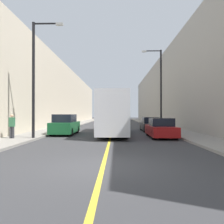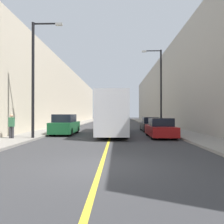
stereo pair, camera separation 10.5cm
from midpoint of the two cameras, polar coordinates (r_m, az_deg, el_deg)
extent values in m
plane|color=#38383A|center=(8.03, -2.76, -13.98)|extent=(200.00, 200.00, 0.00)
cube|color=gray|center=(38.48, -9.35, -3.11)|extent=(2.64, 72.00, 0.15)
cube|color=gray|center=(38.30, 10.17, -3.13)|extent=(2.64, 72.00, 0.15)
cube|color=beige|center=(39.30, -14.11, 4.10)|extent=(4.00, 72.00, 9.95)
cube|color=gray|center=(39.10, 14.99, 5.23)|extent=(4.00, 72.00, 11.45)
cube|color=gold|center=(37.84, 0.39, -3.27)|extent=(0.16, 72.00, 0.01)
cube|color=silver|center=(20.18, 0.22, -0.28)|extent=(2.41, 11.41, 3.29)
cube|color=black|center=(14.52, -0.16, 2.05)|extent=(2.05, 0.04, 1.48)
cylinder|color=black|center=(16.75, -3.22, -5.20)|extent=(0.53, 0.98, 0.98)
cylinder|color=black|center=(16.71, 3.26, -5.21)|extent=(0.53, 0.98, 0.98)
cylinder|color=black|center=(23.79, -1.90, -3.79)|extent=(0.53, 0.98, 0.98)
cylinder|color=black|center=(23.76, 2.65, -3.79)|extent=(0.53, 0.98, 0.98)
cube|color=#145128|center=(20.15, -12.21, -3.88)|extent=(1.86, 4.65, 0.92)
cube|color=black|center=(19.90, -12.37, -1.59)|extent=(1.63, 2.56, 0.69)
cube|color=black|center=(17.92, -13.92, -3.79)|extent=(1.58, 0.04, 0.42)
cylinder|color=black|center=(18.97, -15.37, -5.08)|extent=(0.41, 0.68, 0.68)
cylinder|color=black|center=(18.61, -11.08, -5.17)|extent=(0.41, 0.68, 0.68)
cylinder|color=black|center=(21.75, -13.19, -4.48)|extent=(0.41, 0.68, 0.68)
cylinder|color=black|center=(21.43, -9.43, -4.55)|extent=(0.41, 0.68, 0.68)
cube|color=maroon|center=(17.72, 12.42, -4.73)|extent=(1.88, 4.50, 0.73)
cube|color=black|center=(17.46, 12.56, -2.57)|extent=(1.66, 2.03, 0.62)
cube|color=black|center=(15.54, 14.02, -4.86)|extent=(1.60, 0.04, 0.33)
cylinder|color=black|center=(16.24, 10.84, -5.98)|extent=(0.41, 0.62, 0.62)
cylinder|color=black|center=(16.55, 15.88, -5.86)|extent=(0.41, 0.62, 0.62)
cylinder|color=black|center=(18.98, 9.42, -5.17)|extent=(0.41, 0.62, 0.62)
cylinder|color=black|center=(19.25, 13.77, -5.10)|extent=(0.41, 0.62, 0.62)
cube|color=black|center=(23.58, 9.78, -3.67)|extent=(1.77, 4.39, 0.72)
cube|color=black|center=(23.33, 9.86, -2.07)|extent=(1.56, 1.98, 0.61)
cube|color=black|center=(21.43, 10.65, -3.66)|extent=(1.51, 0.04, 0.32)
cylinder|color=black|center=(22.15, 8.53, -4.49)|extent=(0.39, 0.62, 0.62)
cylinder|color=black|center=(22.37, 12.06, -4.45)|extent=(0.39, 0.62, 0.62)
cylinder|color=black|center=(24.85, 7.73, -4.05)|extent=(0.39, 0.62, 0.62)
cylinder|color=black|center=(25.04, 10.88, -4.02)|extent=(0.39, 0.62, 0.62)
cylinder|color=black|center=(16.78, -20.02, 7.88)|extent=(0.20, 0.20, 8.29)
cylinder|color=black|center=(17.53, -16.90, 21.23)|extent=(1.88, 0.12, 0.12)
cube|color=#999993|center=(17.26, -13.71, 21.40)|extent=(0.50, 0.24, 0.16)
cylinder|color=black|center=(25.24, 12.55, 5.78)|extent=(0.20, 0.20, 8.91)
cylinder|color=black|center=(25.91, 10.42, 15.44)|extent=(1.88, 0.12, 0.12)
cube|color=#999993|center=(25.77, 8.27, 15.41)|extent=(0.50, 0.24, 0.16)
cylinder|color=#2D2D33|center=(16.98, -25.11, -4.85)|extent=(0.17, 0.17, 0.82)
cylinder|color=#2D2D33|center=(16.91, -24.60, -4.87)|extent=(0.17, 0.17, 0.82)
cube|color=#336B47|center=(16.91, -24.85, -2.39)|extent=(0.37, 0.21, 0.65)
sphere|color=tan|center=(16.90, -24.84, -0.89)|extent=(0.24, 0.24, 0.24)
camera|label=1|loc=(0.05, -90.12, 0.00)|focal=35.00mm
camera|label=2|loc=(0.05, 89.88, 0.00)|focal=35.00mm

